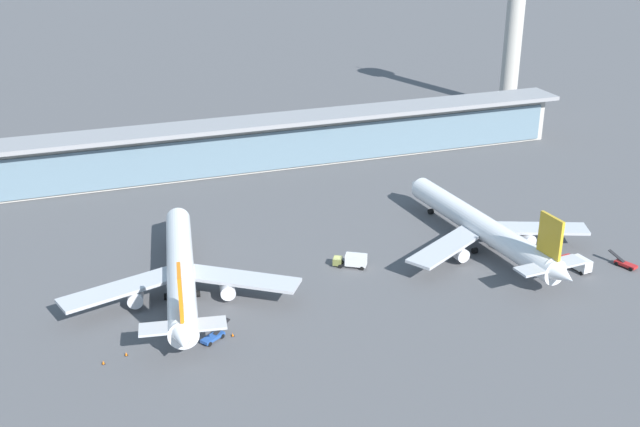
# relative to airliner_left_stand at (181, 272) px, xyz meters

# --- Properties ---
(ground_plane) EXTENTS (1200.00, 1200.00, 0.00)m
(ground_plane) POSITION_rel_airliner_left_stand_xyz_m (34.71, 1.84, -5.20)
(ground_plane) COLOR #515154
(airliner_left_stand) EXTENTS (47.16, 61.93, 16.53)m
(airliner_left_stand) POSITION_rel_airliner_left_stand_xyz_m (0.00, 0.00, 0.00)
(airliner_left_stand) COLOR white
(airliner_left_stand) RESTS_ON ground
(airliner_centre_stand) EXTENTS (47.60, 62.10, 16.53)m
(airliner_centre_stand) POSITION_rel_airliner_left_stand_xyz_m (68.89, -1.30, 0.00)
(airliner_centre_stand) COLOR white
(airliner_centre_stand) RESTS_ON ground
(service_truck_near_nose_olive) EXTENTS (7.42, 5.78, 3.10)m
(service_truck_near_nose_olive) POSITION_rel_airliner_left_stand_xyz_m (37.29, -0.27, -3.51)
(service_truck_near_nose_olive) COLOR olive
(service_truck_near_nose_olive) RESTS_ON ground
(service_truck_under_wing_red) EXTENTS (3.16, 7.52, 3.10)m
(service_truck_under_wing_red) POSITION_rel_airliner_left_stand_xyz_m (82.81, -17.89, -3.51)
(service_truck_under_wing_red) COLOR #B21E1E
(service_truck_under_wing_red) RESTS_ON ground
(service_truck_mid_apron_blue) EXTENTS (6.40, 4.92, 2.70)m
(service_truck_mid_apron_blue) POSITION_rel_airliner_left_stand_xyz_m (2.27, -19.34, -4.40)
(service_truck_mid_apron_blue) COLOR #234C9E
(service_truck_mid_apron_blue) RESTS_ON ground
(service_truck_by_tail_red) EXTENTS (3.55, 6.86, 2.70)m
(service_truck_by_tail_red) POSITION_rel_airliner_left_stand_xyz_m (93.42, -20.21, -4.40)
(service_truck_by_tail_red) COLOR #B21E1E
(service_truck_by_tail_red) RESTS_ON ground
(terminal_building) EXTENTS (194.09, 12.80, 15.20)m
(terminal_building) POSITION_rel_airliner_left_stand_xyz_m (34.71, 68.40, 2.66)
(terminal_building) COLOR #B2ADA3
(terminal_building) RESTS_ON ground
(control_tower) EXTENTS (12.00, 12.00, 62.47)m
(control_tower) POSITION_rel_airliner_left_stand_xyz_m (140.46, 102.76, 28.98)
(control_tower) COLOR #B2ADA3
(control_tower) RESTS_ON ground
(safety_cone_alpha) EXTENTS (0.62, 0.62, 0.70)m
(safety_cone_alpha) POSITION_rel_airliner_left_stand_xyz_m (-17.59, -20.46, -4.89)
(safety_cone_alpha) COLOR orange
(safety_cone_alpha) RESTS_ON ground
(safety_cone_bravo) EXTENTS (0.62, 0.62, 0.70)m
(safety_cone_bravo) POSITION_rel_airliner_left_stand_xyz_m (5.88, -19.12, -4.89)
(safety_cone_bravo) COLOR orange
(safety_cone_bravo) RESTS_ON ground
(safety_cone_charlie) EXTENTS (0.62, 0.62, 0.70)m
(safety_cone_charlie) POSITION_rel_airliner_left_stand_xyz_m (-4.07, -17.92, -4.89)
(safety_cone_charlie) COLOR orange
(safety_cone_charlie) RESTS_ON ground
(safety_cone_delta) EXTENTS (0.62, 0.62, 0.70)m
(safety_cone_delta) POSITION_rel_airliner_left_stand_xyz_m (-1.07, -17.43, -4.89)
(safety_cone_delta) COLOR orange
(safety_cone_delta) RESTS_ON ground
(safety_cone_echo) EXTENTS (0.62, 0.62, 0.70)m
(safety_cone_echo) POSITION_rel_airliner_left_stand_xyz_m (-13.51, -19.06, -4.89)
(safety_cone_echo) COLOR orange
(safety_cone_echo) RESTS_ON ground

